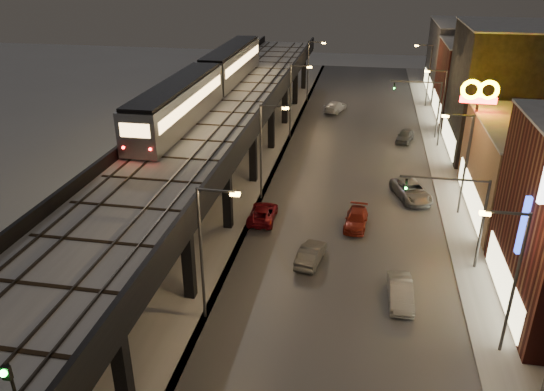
{
  "coord_description": "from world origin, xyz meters",
  "views": [
    {
      "loc": [
        8.33,
        -13.03,
        21.12
      ],
      "look_at": [
        2.11,
        21.22,
        5.0
      ],
      "focal_mm": 35.0,
      "sensor_mm": 36.0,
      "label": 1
    }
  ],
  "objects_px": {
    "rail_signal": "(11,385)",
    "car_onc_red": "(405,136)",
    "subway_train": "(209,80)",
    "car_onc_silver": "(400,293)",
    "car_near_white": "(311,255)",
    "car_onc_dark": "(411,191)",
    "car_onc_white": "(356,220)",
    "car_mid_dark": "(335,107)",
    "car_mid_silver": "(263,214)"
  },
  "relations": [
    {
      "from": "rail_signal",
      "to": "car_mid_silver",
      "type": "height_order",
      "value": "rail_signal"
    },
    {
      "from": "rail_signal",
      "to": "car_onc_dark",
      "type": "relative_size",
      "value": 0.5
    },
    {
      "from": "subway_train",
      "to": "car_onc_white",
      "type": "height_order",
      "value": "subway_train"
    },
    {
      "from": "car_onc_white",
      "to": "car_onc_red",
      "type": "xyz_separation_m",
      "value": [
        5.03,
        23.09,
        0.07
      ]
    },
    {
      "from": "subway_train",
      "to": "rail_signal",
      "type": "xyz_separation_m",
      "value": [
        6.4,
        -43.62,
        0.07
      ]
    },
    {
      "from": "subway_train",
      "to": "car_mid_silver",
      "type": "height_order",
      "value": "subway_train"
    },
    {
      "from": "car_near_white",
      "to": "car_onc_silver",
      "type": "distance_m",
      "value": 7.4
    },
    {
      "from": "car_mid_silver",
      "to": "car_onc_white",
      "type": "xyz_separation_m",
      "value": [
        7.91,
        0.3,
        -0.02
      ]
    },
    {
      "from": "car_near_white",
      "to": "car_onc_dark",
      "type": "xyz_separation_m",
      "value": [
        7.94,
        12.76,
        0.08
      ]
    },
    {
      "from": "car_onc_dark",
      "to": "rail_signal",
      "type": "bearing_deg",
      "value": -132.01
    },
    {
      "from": "subway_train",
      "to": "car_onc_dark",
      "type": "bearing_deg",
      "value": -20.8
    },
    {
      "from": "rail_signal",
      "to": "car_mid_dark",
      "type": "bearing_deg",
      "value": 84.53
    },
    {
      "from": "subway_train",
      "to": "car_mid_dark",
      "type": "height_order",
      "value": "subway_train"
    },
    {
      "from": "rail_signal",
      "to": "car_onc_red",
      "type": "height_order",
      "value": "rail_signal"
    },
    {
      "from": "car_mid_silver",
      "to": "car_onc_silver",
      "type": "relative_size",
      "value": 1.09
    },
    {
      "from": "car_onc_white",
      "to": "subway_train",
      "type": "bearing_deg",
      "value": 142.92
    },
    {
      "from": "rail_signal",
      "to": "car_near_white",
      "type": "bearing_deg",
      "value": 72.32
    },
    {
      "from": "car_near_white",
      "to": "car_onc_silver",
      "type": "height_order",
      "value": "car_onc_silver"
    },
    {
      "from": "subway_train",
      "to": "car_mid_dark",
      "type": "distance_m",
      "value": 24.97
    },
    {
      "from": "car_onc_red",
      "to": "car_near_white",
      "type": "bearing_deg",
      "value": -91.06
    },
    {
      "from": "car_near_white",
      "to": "car_mid_dark",
      "type": "distance_m",
      "value": 41.12
    },
    {
      "from": "rail_signal",
      "to": "car_onc_white",
      "type": "distance_m",
      "value": 31.79
    },
    {
      "from": "car_mid_dark",
      "to": "rail_signal",
      "type": "bearing_deg",
      "value": 101.45
    },
    {
      "from": "car_onc_silver",
      "to": "car_onc_white",
      "type": "height_order",
      "value": "car_onc_silver"
    },
    {
      "from": "car_near_white",
      "to": "car_mid_dark",
      "type": "xyz_separation_m",
      "value": [
        -1.12,
        41.11,
        0.04
      ]
    },
    {
      "from": "car_onc_silver",
      "to": "car_onc_red",
      "type": "distance_m",
      "value": 33.28
    },
    {
      "from": "rail_signal",
      "to": "car_onc_red",
      "type": "distance_m",
      "value": 54.87
    },
    {
      "from": "car_onc_silver",
      "to": "car_onc_dark",
      "type": "height_order",
      "value": "car_onc_dark"
    },
    {
      "from": "rail_signal",
      "to": "car_onc_red",
      "type": "xyz_separation_m",
      "value": [
        15.35,
        52.08,
        -7.89
      ]
    },
    {
      "from": "subway_train",
      "to": "car_onc_silver",
      "type": "bearing_deg",
      "value": -51.12
    },
    {
      "from": "car_mid_dark",
      "to": "car_onc_dark",
      "type": "bearing_deg",
      "value": 124.65
    },
    {
      "from": "subway_train",
      "to": "car_near_white",
      "type": "height_order",
      "value": "subway_train"
    },
    {
      "from": "rail_signal",
      "to": "car_onc_silver",
      "type": "xyz_separation_m",
      "value": [
        13.57,
        18.85,
        -7.88
      ]
    },
    {
      "from": "subway_train",
      "to": "car_onc_dark",
      "type": "relative_size",
      "value": 7.01
    },
    {
      "from": "car_mid_silver",
      "to": "car_onc_dark",
      "type": "bearing_deg",
      "value": -153.33
    },
    {
      "from": "car_mid_silver",
      "to": "car_onc_silver",
      "type": "bearing_deg",
      "value": 137.41
    },
    {
      "from": "car_onc_red",
      "to": "car_onc_silver",
      "type": "bearing_deg",
      "value": -78.69
    },
    {
      "from": "car_mid_silver",
      "to": "car_onc_silver",
      "type": "height_order",
      "value": "car_onc_silver"
    },
    {
      "from": "car_mid_silver",
      "to": "car_onc_red",
      "type": "xyz_separation_m",
      "value": [
        12.93,
        23.39,
        0.05
      ]
    },
    {
      "from": "car_mid_dark",
      "to": "car_onc_dark",
      "type": "distance_m",
      "value": 29.76
    },
    {
      "from": "rail_signal",
      "to": "car_onc_silver",
      "type": "relative_size",
      "value": 0.65
    },
    {
      "from": "car_mid_silver",
      "to": "car_mid_dark",
      "type": "distance_m",
      "value": 35.28
    },
    {
      "from": "car_near_white",
      "to": "car_mid_dark",
      "type": "height_order",
      "value": "car_mid_dark"
    },
    {
      "from": "car_mid_silver",
      "to": "car_onc_silver",
      "type": "xyz_separation_m",
      "value": [
        11.15,
        -9.84,
        0.06
      ]
    },
    {
      "from": "car_mid_dark",
      "to": "car_onc_dark",
      "type": "xyz_separation_m",
      "value": [
        9.06,
        -28.35,
        0.03
      ]
    },
    {
      "from": "car_near_white",
      "to": "rail_signal",
      "type": "bearing_deg",
      "value": 81.28
    },
    {
      "from": "subway_train",
      "to": "car_onc_dark",
      "type": "xyz_separation_m",
      "value": [
        21.56,
        -8.19,
        -7.76
      ]
    },
    {
      "from": "car_near_white",
      "to": "car_onc_dark",
      "type": "height_order",
      "value": "car_onc_dark"
    },
    {
      "from": "rail_signal",
      "to": "car_mid_silver",
      "type": "distance_m",
      "value": 29.86
    },
    {
      "from": "car_mid_dark",
      "to": "car_onc_red",
      "type": "bearing_deg",
      "value": 145.25
    }
  ]
}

